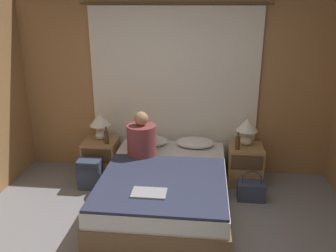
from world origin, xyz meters
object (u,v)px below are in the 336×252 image
Objects in this scene: nightstand_left at (101,158)px; nightstand_right at (245,164)px; beer_bottle_on_left_stand at (106,137)px; laptop_on_bed at (149,193)px; person_left_in_bed at (142,139)px; beer_bottle_on_right_stand at (238,143)px; bed at (165,189)px; pillow_right at (195,142)px; pillow_left at (149,141)px; lamp_left at (100,122)px; handbag_on_floor at (251,190)px; lamp_right at (247,127)px; backpack_on_floor at (90,172)px.

nightstand_left is 1.00× the size of nightstand_right.
beer_bottle_on_left_stand is 1.42m from laptop_on_bed.
nightstand_left is 2.20× the size of beer_bottle_on_left_stand.
beer_bottle_on_right_stand is at bearing 10.24° from person_left_in_bed.
beer_bottle_on_right_stand is at bearing 35.59° from bed.
pillow_right is at bearing 163.66° from beer_bottle_on_right_stand.
pillow_left is at bearing 16.44° from beer_bottle_on_left_stand.
bed is 1.36m from lamp_left.
lamp_left is 0.71m from pillow_left.
person_left_in_bed is at bearing -26.96° from nightstand_left.
nightstand_left reaches higher than bed.
handbag_on_floor is (1.13, 0.86, -0.39)m from laptop_on_bed.
lamp_left is 2.17m from handbag_on_floor.
beer_bottle_on_left_stand is 1.03× the size of beer_bottle_on_right_stand.
beer_bottle_on_right_stand reaches higher than pillow_left.
lamp_right is 2.12m from backpack_on_floor.
lamp_right is 1.05× the size of laptop_on_bed.
laptop_on_bed is 0.87× the size of backpack_on_floor.
nightstand_right is 0.39m from beer_bottle_on_right_stand.
lamp_left is 1.58× the size of beer_bottle_on_right_stand.
nightstand_left is 0.38m from backpack_on_floor.
pillow_right is at bearing 17.83° from backpack_on_floor.
nightstand_left reaches higher than laptop_on_bed.
pillow_right is at bearing 67.95° from bed.
handbag_on_floor is at bearing -20.09° from pillow_left.
person_left_in_bed is 1.02m from laptop_on_bed.
beer_bottle_on_right_stand reaches higher than handbag_on_floor.
handbag_on_floor is at bearing -84.38° from lamp_right.
nightstand_left is 0.84m from person_left_in_bed.
nightstand_left is 1.59m from laptop_on_bed.
bed is 1.36m from lamp_right.
person_left_in_bed reaches higher than lamp_left.
person_left_in_bed is (-0.66, -0.38, 0.17)m from pillow_right.
nightstand_right is 1.88m from beer_bottle_on_left_stand.
nightstand_left is at bearing -177.69° from pillow_right.
beer_bottle_on_right_stand reaches higher than nightstand_right.
beer_bottle_on_right_stand reaches higher than laptop_on_bed.
lamp_left is 0.63× the size of person_left_in_bed.
handbag_on_floor is at bearing -83.80° from nightstand_right.
bed is 5.35× the size of lamp_left.
beer_bottle_on_left_stand is (-1.84, -0.15, -0.15)m from lamp_right.
lamp_right reaches higher than beer_bottle_on_right_stand.
backpack_on_floor is (-1.34, -0.43, -0.30)m from pillow_right.
person_left_in_bed is at bearing 4.47° from backpack_on_floor.
pillow_right is at bearing 2.31° from nightstand_left.
backpack_on_floor is (-1.03, 0.35, -0.01)m from bed.
beer_bottle_on_left_stand is 1.98m from handbag_on_floor.
beer_bottle_on_left_stand reaches higher than pillow_left.
pillow_right is at bearing 0.00° from pillow_left.
backpack_on_floor is at bearing -175.53° from person_left_in_bed.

